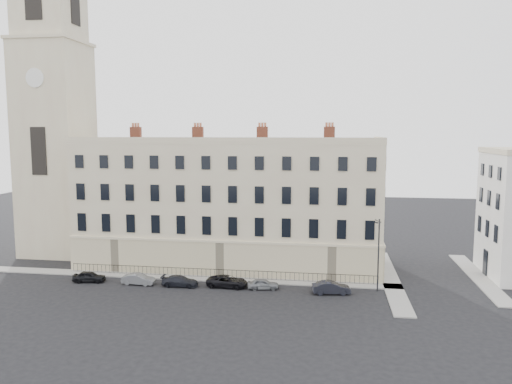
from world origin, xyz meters
TOP-DOWN VIEW (x-y plane):
  - ground at (0.00, 0.00)m, footprint 160.00×160.00m
  - terrace at (-5.97, 11.97)m, footprint 36.22×12.22m
  - church_tower at (-30.00, 14.00)m, footprint 8.00×8.13m
  - pavement_terrace at (-10.00, 5.00)m, footprint 48.00×2.00m
  - pavement_east_return at (13.00, 8.00)m, footprint 2.00×24.00m
  - pavement_adjacent at (23.00, 10.00)m, footprint 2.00×20.00m
  - railings at (-6.00, 5.40)m, footprint 35.00×0.04m
  - car_a at (-19.80, 2.00)m, footprint 3.66×1.85m
  - car_b at (-14.13, 1.95)m, footprint 3.62×1.41m
  - car_c at (-9.49, 1.97)m, footprint 3.96×1.66m
  - car_d at (-4.45, 2.50)m, footprint 4.48×2.24m
  - car_e at (-0.58, 2.32)m, footprint 3.43×1.80m
  - car_f at (6.48, 1.82)m, footprint 4.05×1.89m
  - streetlamp at (11.20, 3.33)m, footprint 0.63×1.59m

SIDE VIEW (x-z plane):
  - ground at x=0.00m, z-range 0.00..0.00m
  - pavement_terrace at x=-10.00m, z-range 0.00..0.12m
  - pavement_east_return at x=13.00m, z-range 0.00..0.12m
  - pavement_adjacent at x=23.00m, z-range 0.00..0.12m
  - railings at x=-6.00m, z-range 0.07..1.03m
  - car_e at x=-0.58m, z-range 0.00..1.11m
  - car_c at x=-9.49m, z-range 0.00..1.14m
  - car_b at x=-14.13m, z-range 0.00..1.17m
  - car_a at x=-19.80m, z-range 0.00..1.19m
  - car_d at x=-4.45m, z-range 0.00..1.22m
  - car_f at x=6.48m, z-range 0.00..1.28m
  - streetlamp at x=11.20m, z-range 0.41..7.98m
  - terrace at x=-5.97m, z-range -1.00..16.00m
  - church_tower at x=-30.00m, z-range -3.34..40.66m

